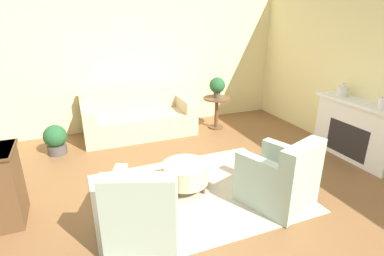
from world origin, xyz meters
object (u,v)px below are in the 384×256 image
armchair_left (143,212)px  side_table (217,107)px  potted_plant_on_side_table (217,86)px  potted_plant_floor (56,139)px  ottoman_table (185,173)px  couch (139,119)px  armchair_right (280,180)px  vase_mantel_near (343,91)px

armchair_left → side_table: size_ratio=1.50×
potted_plant_on_side_table → potted_plant_floor: bearing=-177.9°
ottoman_table → side_table: side_table is taller
couch → potted_plant_on_side_table: potted_plant_on_side_table is taller
couch → armchair_right: 3.30m
couch → potted_plant_floor: couch is taller
side_table → potted_plant_floor: (-3.20, -0.12, -0.19)m
couch → vase_mantel_near: size_ratio=9.92×
potted_plant_on_side_table → potted_plant_floor: (-3.20, -0.12, -0.65)m
armchair_right → ottoman_table: armchair_right is taller
potted_plant_floor → ottoman_table: bearing=-49.0°
couch → potted_plant_on_side_table: size_ratio=5.08×
side_table → vase_mantel_near: 2.43m
couch → armchair_right: (1.13, -3.10, 0.03)m
couch → ottoman_table: (0.12, -2.33, -0.06)m
ottoman_table → potted_plant_on_side_table: potted_plant_on_side_table is taller
couch → side_table: 1.65m
vase_mantel_near → potted_plant_floor: 5.07m
vase_mantel_near → armchair_right: bearing=-152.5°
side_table → vase_mantel_near: bearing=-50.1°
armchair_left → armchair_right: (1.77, 0.00, 0.00)m
couch → potted_plant_floor: bearing=-166.7°
armchair_left → ottoman_table: 1.09m
vase_mantel_near → ottoman_table: bearing=-174.8°
potted_plant_on_side_table → ottoman_table: bearing=-125.9°
armchair_right → ottoman_table: 1.27m
armchair_left → potted_plant_on_side_table: potted_plant_on_side_table is taller
couch → vase_mantel_near: bearing=-33.3°
armchair_left → ottoman_table: armchair_left is taller
potted_plant_floor → side_table: bearing=2.1°
armchair_right → side_table: size_ratio=1.50×
armchair_left → armchair_right: bearing=0.0°
ottoman_table → armchair_right: bearing=-37.6°
potted_plant_floor → couch: bearing=13.3°
armchair_left → potted_plant_floor: (-0.93, 2.73, -0.08)m
armchair_left → potted_plant_on_side_table: 3.69m
armchair_right → ottoman_table: bearing=142.4°
armchair_right → potted_plant_floor: bearing=134.7°
couch → ottoman_table: size_ratio=3.40×
couch → armchair_right: armchair_right is taller
armchair_left → potted_plant_floor: bearing=108.9°
side_table → ottoman_table: bearing=-125.9°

